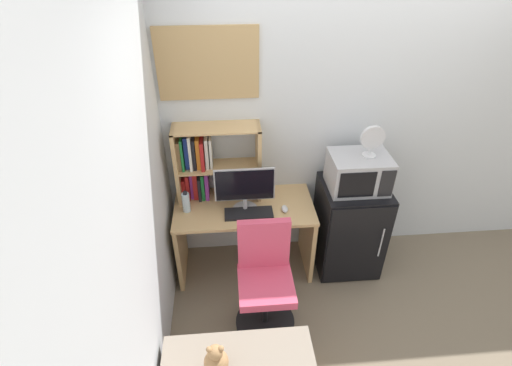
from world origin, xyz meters
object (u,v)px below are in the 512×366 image
at_px(water_bottle, 186,202).
at_px(microwave, 358,172).
at_px(monitor, 245,188).
at_px(keyboard, 249,213).
at_px(computer_mouse, 285,209).
at_px(desk_fan, 372,140).
at_px(mini_fridge, 349,227).
at_px(wall_corkboard, 208,64).
at_px(teddy_bear, 216,360).
at_px(desk_chair, 265,284).
at_px(hutch_bookshelf, 205,162).

distance_m(water_bottle, microwave, 1.44).
bearing_deg(monitor, keyboard, -68.18).
distance_m(computer_mouse, desk_fan, 0.89).
bearing_deg(desk_fan, keyboard, -174.16).
bearing_deg(keyboard, desk_fan, 5.84).
xyz_separation_m(mini_fridge, wall_corkboard, (-1.18, 0.29, 1.42)).
bearing_deg(water_bottle, keyboard, -10.13).
bearing_deg(computer_mouse, water_bottle, 175.39).
xyz_separation_m(computer_mouse, teddy_bear, (-0.58, -1.15, -0.24)).
relative_size(water_bottle, mini_fridge, 0.22).
relative_size(water_bottle, desk_chair, 0.21).
relative_size(computer_mouse, desk_fan, 0.36).
xyz_separation_m(monitor, desk_chair, (0.12, -0.54, -0.53)).
height_order(desk_fan, wall_corkboard, wall_corkboard).
distance_m(hutch_bookshelf, wall_corkboard, 0.80).
height_order(water_bottle, wall_corkboard, wall_corkboard).
bearing_deg(monitor, water_bottle, 176.87).
distance_m(mini_fridge, desk_fan, 0.89).
bearing_deg(microwave, desk_chair, -144.92).
bearing_deg(monitor, mini_fridge, 2.32).
xyz_separation_m(microwave, wall_corkboard, (-1.18, 0.29, 0.83)).
relative_size(hutch_bookshelf, desk_fan, 2.65).
height_order(mini_fridge, desk_fan, desk_fan).
bearing_deg(hutch_bookshelf, keyboard, -40.98).
relative_size(monitor, desk_fan, 1.84).
distance_m(hutch_bookshelf, keyboard, 0.56).
relative_size(water_bottle, wall_corkboard, 0.26).
distance_m(water_bottle, wall_corkboard, 1.11).
distance_m(computer_mouse, mini_fridge, 0.69).
xyz_separation_m(mini_fridge, desk_fan, (0.06, -0.00, 0.88)).
distance_m(desk_chair, teddy_bear, 0.75).
height_order(monitor, microwave, microwave).
bearing_deg(teddy_bear, desk_chair, 60.35).
distance_m(monitor, microwave, 0.94).
xyz_separation_m(monitor, desk_fan, (1.00, 0.03, 0.38)).
bearing_deg(desk_chair, hutch_bookshelf, 119.24).
relative_size(keyboard, mini_fridge, 0.46).
relative_size(computer_mouse, microwave, 0.20).
bearing_deg(teddy_bear, microwave, 45.83).
height_order(monitor, keyboard, monitor).
bearing_deg(keyboard, water_bottle, 169.87).
height_order(keyboard, desk_fan, desk_fan).
bearing_deg(mini_fridge, water_bottle, -179.54).
distance_m(keyboard, desk_fan, 1.14).
height_order(keyboard, teddy_bear, keyboard).
bearing_deg(microwave, keyboard, -173.39).
distance_m(monitor, desk_fan, 1.07).
relative_size(monitor, water_bottle, 2.52).
relative_size(hutch_bookshelf, computer_mouse, 7.32).
relative_size(water_bottle, teddy_bear, 0.84).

